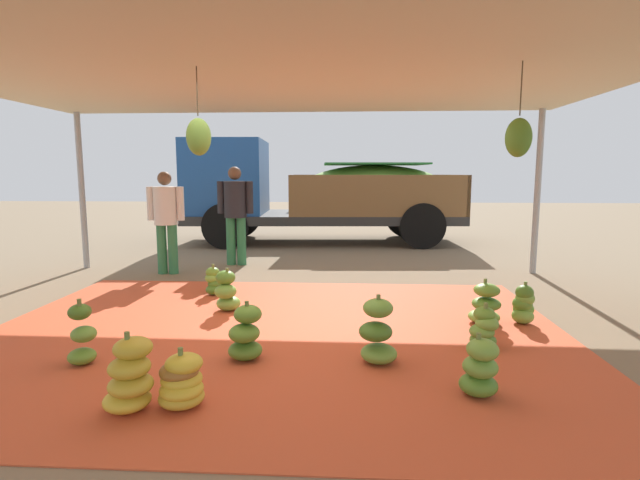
% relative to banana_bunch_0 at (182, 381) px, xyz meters
% --- Properties ---
extents(ground_plane, '(40.00, 40.00, 0.00)m').
position_rel_banana_bunch_0_xyz_m(ground_plane, '(0.41, 4.56, -0.18)').
color(ground_plane, '#7F6B51').
extents(tarp_orange, '(6.00, 4.62, 0.01)m').
position_rel_banana_bunch_0_xyz_m(tarp_orange, '(0.41, 1.56, -0.18)').
color(tarp_orange, '#D1512D').
rests_on(tarp_orange, ground).
extents(tent_canopy, '(8.00, 7.00, 2.71)m').
position_rel_banana_bunch_0_xyz_m(tent_canopy, '(0.42, 1.48, 2.44)').
color(tent_canopy, '#9EA0A5').
rests_on(tent_canopy, ground).
extents(banana_bunch_0, '(0.41, 0.42, 0.42)m').
position_rel_banana_bunch_0_xyz_m(banana_bunch_0, '(0.00, 0.00, 0.00)').
color(banana_bunch_0, gold).
rests_on(banana_bunch_0, tarp_orange).
extents(banana_bunch_1, '(0.40, 0.40, 0.59)m').
position_rel_banana_bunch_0_xyz_m(banana_bunch_1, '(1.42, 0.87, 0.08)').
color(banana_bunch_1, '#6B9E38').
rests_on(banana_bunch_1, tarp_orange).
extents(banana_bunch_2, '(0.38, 0.42, 0.52)m').
position_rel_banana_bunch_0_xyz_m(banana_bunch_2, '(-0.28, 2.35, 0.05)').
color(banana_bunch_2, '#75A83D').
rests_on(banana_bunch_2, tarp_orange).
extents(banana_bunch_3, '(0.32, 0.34, 0.42)m').
position_rel_banana_bunch_0_xyz_m(banana_bunch_3, '(-0.64, 3.11, -0.00)').
color(banana_bunch_3, '#477523').
rests_on(banana_bunch_3, tarp_orange).
extents(banana_bunch_4, '(0.29, 0.31, 0.46)m').
position_rel_banana_bunch_0_xyz_m(banana_bunch_4, '(3.07, 2.07, 0.03)').
color(banana_bunch_4, '#75A83D').
rests_on(banana_bunch_4, tarp_orange).
extents(banana_bunch_5, '(0.30, 0.30, 0.57)m').
position_rel_banana_bunch_0_xyz_m(banana_bunch_5, '(-1.11, 0.69, 0.06)').
color(banana_bunch_5, '#60932D').
rests_on(banana_bunch_5, tarp_orange).
extents(banana_bunch_6, '(0.42, 0.42, 0.50)m').
position_rel_banana_bunch_0_xyz_m(banana_bunch_6, '(2.65, 2.02, 0.03)').
color(banana_bunch_6, '#75A83D').
rests_on(banana_bunch_6, tarp_orange).
extents(banana_bunch_7, '(0.35, 0.35, 0.43)m').
position_rel_banana_bunch_0_xyz_m(banana_bunch_7, '(2.44, 1.30, 0.00)').
color(banana_bunch_7, '#518428').
rests_on(banana_bunch_7, tarp_orange).
extents(banana_bunch_8, '(0.39, 0.39, 0.48)m').
position_rel_banana_bunch_0_xyz_m(banana_bunch_8, '(2.13, 0.27, 0.03)').
color(banana_bunch_8, '#518428').
rests_on(banana_bunch_8, tarp_orange).
extents(banana_bunch_9, '(0.39, 0.39, 0.52)m').
position_rel_banana_bunch_0_xyz_m(banana_bunch_9, '(0.27, 0.87, 0.05)').
color(banana_bunch_9, '#518428').
rests_on(banana_bunch_9, tarp_orange).
extents(banana_bunch_10, '(0.43, 0.45, 0.56)m').
position_rel_banana_bunch_0_xyz_m(banana_bunch_10, '(-0.32, -0.09, 0.06)').
color(banana_bunch_10, gold).
rests_on(banana_bunch_10, tarp_orange).
extents(cargo_truck_main, '(6.44, 2.65, 2.40)m').
position_rel_banana_bunch_0_xyz_m(cargo_truck_main, '(0.34, 8.28, 1.03)').
color(cargo_truck_main, '#2D2D2D').
rests_on(cargo_truck_main, ground).
extents(worker_0, '(0.61, 0.37, 1.66)m').
position_rel_banana_bunch_0_xyz_m(worker_0, '(-1.79, 4.46, 0.79)').
color(worker_0, '#337A4C').
rests_on(worker_0, ground).
extents(worker_1, '(0.64, 0.39, 1.75)m').
position_rel_banana_bunch_0_xyz_m(worker_1, '(-0.85, 5.29, 0.84)').
color(worker_1, '#337A4C').
rests_on(worker_1, ground).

